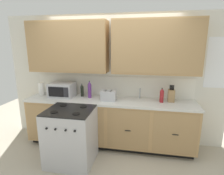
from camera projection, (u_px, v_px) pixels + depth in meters
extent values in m
plane|color=#B2A893|center=(106.00, 153.00, 3.30)|extent=(8.00, 8.00, 0.00)
cube|color=silver|center=(112.00, 80.00, 3.61)|extent=(4.38, 0.05, 2.53)
cube|color=white|center=(112.00, 86.00, 3.61)|extent=(3.18, 0.01, 0.40)
cube|color=tan|center=(68.00, 47.00, 3.42)|extent=(1.54, 0.34, 0.95)
cube|color=#A58052|center=(64.00, 47.00, 3.25)|extent=(1.51, 0.01, 0.89)
cube|color=tan|center=(156.00, 47.00, 3.13)|extent=(1.54, 0.34, 0.95)
cube|color=#A58052|center=(156.00, 47.00, 2.96)|extent=(1.51, 0.01, 0.89)
cube|color=white|center=(219.00, 63.00, 3.15)|extent=(0.44, 0.01, 0.90)
cube|color=black|center=(109.00, 141.00, 3.61)|extent=(3.12, 0.48, 0.10)
cube|color=tan|center=(109.00, 121.00, 3.48)|extent=(3.18, 0.60, 0.80)
cube|color=#A88354|center=(45.00, 123.00, 3.39)|extent=(0.73, 0.01, 0.74)
cube|color=black|center=(44.00, 124.00, 3.38)|extent=(0.10, 0.01, 0.01)
cube|color=#A88354|center=(84.00, 126.00, 3.25)|extent=(0.73, 0.01, 0.74)
cube|color=black|center=(84.00, 127.00, 3.24)|extent=(0.10, 0.01, 0.01)
cube|color=#A88354|center=(128.00, 130.00, 3.11)|extent=(0.73, 0.01, 0.74)
cube|color=black|center=(128.00, 131.00, 3.10)|extent=(0.10, 0.01, 0.01)
cube|color=#A88354|center=(175.00, 134.00, 2.97)|extent=(0.73, 0.01, 0.74)
cube|color=black|center=(175.00, 135.00, 2.96)|extent=(0.10, 0.01, 0.01)
cube|color=silver|center=(109.00, 101.00, 3.38)|extent=(3.21, 0.63, 0.04)
cube|color=#A8AAAF|center=(139.00, 102.00, 3.30)|extent=(0.56, 0.38, 0.02)
cube|color=#B7B7BC|center=(71.00, 137.00, 2.97)|extent=(0.76, 0.66, 0.92)
cube|color=black|center=(69.00, 110.00, 2.87)|extent=(0.74, 0.65, 0.02)
cylinder|color=black|center=(54.00, 112.00, 2.74)|extent=(0.12, 0.12, 0.01)
cylinder|color=black|center=(76.00, 114.00, 2.68)|extent=(0.12, 0.12, 0.01)
cylinder|color=black|center=(63.00, 105.00, 3.05)|extent=(0.12, 0.12, 0.01)
cylinder|color=black|center=(83.00, 107.00, 2.98)|extent=(0.12, 0.12, 0.01)
cylinder|color=black|center=(46.00, 129.00, 2.62)|extent=(0.03, 0.02, 0.03)
cylinder|color=black|center=(55.00, 129.00, 2.59)|extent=(0.03, 0.02, 0.03)
cylinder|color=black|center=(66.00, 130.00, 2.56)|extent=(0.03, 0.02, 0.03)
cylinder|color=black|center=(75.00, 131.00, 2.54)|extent=(0.03, 0.02, 0.03)
cube|color=#B7B7BC|center=(62.00, 90.00, 3.57)|extent=(0.48, 0.36, 0.28)
cube|color=black|center=(56.00, 92.00, 3.40)|extent=(0.31, 0.01, 0.19)
cube|color=#28282D|center=(66.00, 92.00, 3.36)|extent=(0.10, 0.01, 0.19)
cube|color=#B7B7BC|center=(108.00, 95.00, 3.32)|extent=(0.28, 0.18, 0.19)
cube|color=black|center=(106.00, 91.00, 3.31)|extent=(0.02, 0.13, 0.01)
cube|color=black|center=(111.00, 91.00, 3.29)|extent=(0.02, 0.13, 0.01)
cube|color=#9C794E|center=(171.00, 96.00, 3.25)|extent=(0.11, 0.14, 0.22)
cylinder|color=black|center=(170.00, 87.00, 3.21)|extent=(0.02, 0.02, 0.09)
cylinder|color=black|center=(171.00, 88.00, 3.21)|extent=(0.02, 0.02, 0.09)
cylinder|color=black|center=(172.00, 88.00, 3.20)|extent=(0.02, 0.02, 0.09)
cylinder|color=black|center=(174.00, 88.00, 3.20)|extent=(0.02, 0.02, 0.09)
cylinder|color=#B2B5BA|center=(140.00, 93.00, 3.45)|extent=(0.02, 0.02, 0.20)
cylinder|color=white|center=(41.00, 89.00, 3.68)|extent=(0.12, 0.12, 0.26)
cylinder|color=maroon|center=(162.00, 97.00, 3.21)|extent=(0.07, 0.07, 0.21)
cone|color=maroon|center=(162.00, 90.00, 3.18)|extent=(0.06, 0.06, 0.05)
cylinder|color=black|center=(162.00, 89.00, 3.18)|extent=(0.03, 0.03, 0.02)
cylinder|color=#663384|center=(90.00, 91.00, 3.49)|extent=(0.07, 0.07, 0.27)
cone|color=#663384|center=(89.00, 83.00, 3.45)|extent=(0.06, 0.06, 0.07)
cylinder|color=black|center=(89.00, 81.00, 3.44)|extent=(0.03, 0.03, 0.02)
cylinder|color=black|center=(82.00, 91.00, 3.59)|extent=(0.06, 0.06, 0.21)
cone|color=black|center=(82.00, 85.00, 3.56)|extent=(0.06, 0.06, 0.05)
cylinder|color=black|center=(82.00, 84.00, 3.55)|extent=(0.02, 0.02, 0.02)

